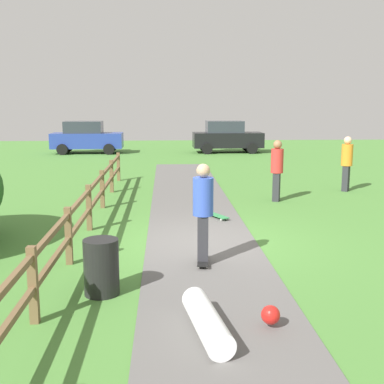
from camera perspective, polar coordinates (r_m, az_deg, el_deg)
ground_plane at (r=10.93m, az=1.09°, el=-5.85°), size 60.00×60.00×0.00m
asphalt_path at (r=10.93m, az=1.09°, el=-5.80°), size 2.40×28.00×0.02m
wooden_fence at (r=10.89m, az=-12.68°, el=-2.54°), size 0.12×18.12×1.10m
trash_bin at (r=8.13m, az=-10.29°, el=-8.41°), size 0.56×0.56×0.90m
skater_riding at (r=9.27m, az=1.27°, el=-1.87°), size 0.41×0.81×1.90m
skater_fallen at (r=6.78m, az=2.28°, el=-14.40°), size 1.30×1.57×0.36m
skateboard_loose at (r=13.15m, az=2.95°, el=-2.71°), size 0.55×0.80×0.08m
bystander_red at (r=15.59m, az=9.66°, el=2.79°), size 0.49×0.49×1.89m
bystander_orange at (r=17.94m, az=17.23°, el=3.42°), size 0.52×0.52×1.88m
parked_car_blue at (r=30.79m, az=-11.95°, el=6.12°), size 4.22×2.04×1.92m
parked_car_black at (r=30.66m, az=4.00°, el=6.30°), size 4.23×2.07×1.92m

